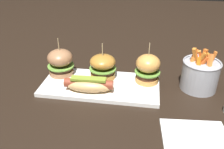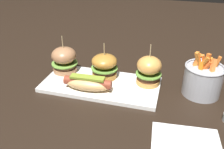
% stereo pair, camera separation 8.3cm
% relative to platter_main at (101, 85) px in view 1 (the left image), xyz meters
% --- Properties ---
extents(ground_plane, '(3.00, 3.00, 0.00)m').
position_rel_platter_main_xyz_m(ground_plane, '(0.00, 0.00, -0.01)').
color(ground_plane, black).
extents(platter_main, '(0.41, 0.20, 0.01)m').
position_rel_platter_main_xyz_m(platter_main, '(0.00, 0.00, 0.00)').
color(platter_main, white).
rests_on(platter_main, ground).
extents(hot_dog, '(0.16, 0.06, 0.05)m').
position_rel_platter_main_xyz_m(hot_dog, '(-0.03, -0.05, 0.03)').
color(hot_dog, tan).
rests_on(hot_dog, platter_main).
extents(slider_left, '(0.10, 0.10, 0.14)m').
position_rel_platter_main_xyz_m(slider_left, '(-0.16, 0.05, 0.06)').
color(slider_left, '#A26F4A').
rests_on(slider_left, platter_main).
extents(slider_center, '(0.10, 0.10, 0.13)m').
position_rel_platter_main_xyz_m(slider_center, '(0.00, 0.05, 0.05)').
color(slider_center, '#B3792E').
rests_on(slider_center, platter_main).
extents(slider_right, '(0.09, 0.09, 0.15)m').
position_rel_platter_main_xyz_m(slider_right, '(0.16, 0.04, 0.06)').
color(slider_right, gold).
rests_on(slider_right, platter_main).
extents(fries_bucket, '(0.13, 0.13, 0.15)m').
position_rel_platter_main_xyz_m(fries_bucket, '(0.34, 0.05, 0.05)').
color(fries_bucket, '#A8AAB2').
rests_on(fries_bucket, ground).
extents(side_plate, '(0.19, 0.19, 0.01)m').
position_rel_platter_main_xyz_m(side_plate, '(0.30, -0.24, -0.00)').
color(side_plate, white).
rests_on(side_plate, ground).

